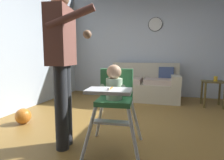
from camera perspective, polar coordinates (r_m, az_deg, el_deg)
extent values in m
cube|color=olive|center=(2.51, 4.91, -17.44)|extent=(5.86, 6.76, 0.10)
cube|color=silver|center=(4.89, 11.35, 11.38)|extent=(5.06, 0.06, 2.73)
cube|color=silver|center=(3.66, -29.87, 12.04)|extent=(0.06, 5.76, 2.73)
cube|color=#BDB59E|center=(4.37, 9.81, -3.43)|extent=(1.63, 0.84, 0.40)
cube|color=#BDB59E|center=(4.64, 10.40, 2.52)|extent=(1.63, 0.22, 0.46)
cube|color=#BDB59E|center=(4.47, 0.60, 0.79)|extent=(0.20, 0.84, 0.20)
cube|color=#BDB59E|center=(4.31, 19.53, 0.14)|extent=(0.20, 0.84, 0.20)
cube|color=#C1A99B|center=(4.33, 5.36, -0.04)|extent=(0.61, 0.60, 0.11)
cube|color=#C1A99B|center=(4.26, 14.32, -0.36)|extent=(0.61, 0.60, 0.11)
cube|color=#3D4C75|center=(4.49, 16.78, 1.80)|extent=(0.35, 0.13, 0.34)
cylinder|color=white|center=(1.86, -7.42, -16.39)|extent=(0.16, 0.18, 0.52)
cylinder|color=white|center=(1.78, 6.86, -17.44)|extent=(0.18, 0.16, 0.52)
cylinder|color=white|center=(2.25, -3.92, -12.06)|extent=(0.18, 0.16, 0.52)
cylinder|color=white|center=(2.19, 7.60, -12.67)|extent=(0.16, 0.18, 0.52)
cube|color=#3A8755|center=(1.92, 0.79, -6.69)|extent=(0.40, 0.40, 0.05)
cube|color=#3A8755|center=(2.03, 1.51, -0.78)|extent=(0.37, 0.11, 0.31)
cube|color=white|center=(1.61, -0.94, -3.41)|extent=(0.42, 0.30, 0.03)
cube|color=white|center=(1.88, 0.21, -13.27)|extent=(0.41, 0.14, 0.02)
cylinder|color=#B1D0AC|center=(1.87, 0.69, -2.82)|extent=(0.19, 0.19, 0.22)
sphere|color=tan|center=(1.84, 0.65, 2.58)|extent=(0.15, 0.15, 0.15)
cylinder|color=#B1D0AC|center=(1.85, -2.72, -2.59)|extent=(0.06, 0.15, 0.10)
cylinder|color=#B1D0AC|center=(1.82, 3.75, -2.79)|extent=(0.06, 0.15, 0.10)
cylinder|color=#C67A23|center=(1.60, -0.51, -2.68)|extent=(0.01, 0.13, 0.01)
cube|color=white|center=(1.54, -1.12, -2.75)|extent=(0.01, 0.02, 0.02)
cylinder|color=#2B2D32|center=(2.02, -15.73, -8.64)|extent=(0.14, 0.14, 0.91)
cylinder|color=#2B2D32|center=(2.13, -14.51, -7.80)|extent=(0.14, 0.14, 0.91)
cube|color=brown|center=(2.01, -15.82, 13.00)|extent=(0.27, 0.43, 0.60)
cylinder|color=brown|center=(1.81, -13.06, 18.86)|extent=(0.48, 0.15, 0.23)
sphere|color=#997051|center=(1.74, -7.83, 14.12)|extent=(0.08, 0.08, 0.08)
cylinder|color=brown|center=(2.23, -13.44, 12.47)|extent=(0.07, 0.07, 0.54)
sphere|color=orange|center=(3.08, -26.31, -10.20)|extent=(0.23, 0.23, 0.23)
cube|color=brown|center=(4.17, 29.42, -0.46)|extent=(0.40, 0.40, 0.02)
cylinder|color=brown|center=(4.01, 27.36, -4.37)|extent=(0.04, 0.04, 0.50)
cylinder|color=brown|center=(4.34, 26.52, -3.50)|extent=(0.04, 0.04, 0.50)
cylinder|color=brown|center=(4.41, 30.87, -3.60)|extent=(0.04, 0.04, 0.50)
cylinder|color=gold|center=(4.17, 29.96, 0.34)|extent=(0.07, 0.07, 0.10)
cylinder|color=white|center=(4.88, 13.54, 16.77)|extent=(0.33, 0.03, 0.33)
cylinder|color=black|center=(4.90, 13.55, 16.74)|extent=(0.35, 0.02, 0.35)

